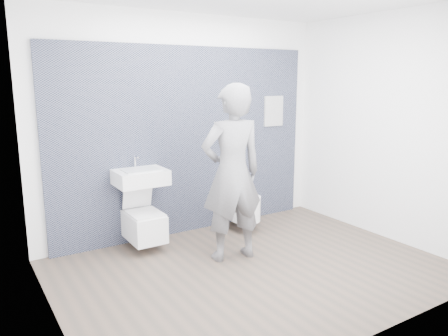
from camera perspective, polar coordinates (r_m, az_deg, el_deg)
ground at (r=4.80m, az=3.92°, el=-13.02°), size 4.00×4.00×0.00m
room_shell at (r=4.37m, az=4.23°, el=8.18°), size 4.00×4.00×4.00m
tile_wall at (r=5.96m, az=-4.50°, el=-8.01°), size 3.60×0.06×2.40m
washbasin at (r=5.20m, az=-10.83°, el=-1.14°), size 0.59×0.44×0.44m
toilet_square at (r=5.30m, az=-10.40°, el=-7.24°), size 0.38×0.55×0.73m
toilet_rounded at (r=5.88m, az=2.32°, el=-5.02°), size 0.37×0.62×0.34m
info_placard at (r=6.63m, az=6.19°, el=-6.00°), size 0.32×0.03×0.43m
visitor at (r=4.78m, az=1.05°, el=-0.72°), size 0.77×0.56×1.96m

